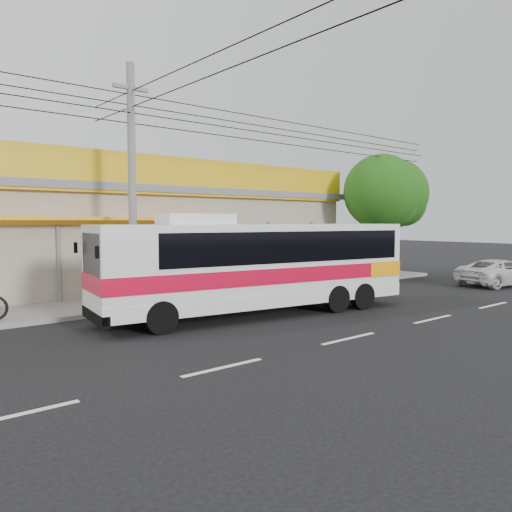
{
  "coord_description": "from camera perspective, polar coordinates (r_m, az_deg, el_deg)",
  "views": [
    {
      "loc": [
        -9.94,
        -10.73,
        3.03
      ],
      "look_at": [
        0.62,
        2.0,
        1.87
      ],
      "focal_mm": 35.0,
      "sensor_mm": 36.0,
      "label": 1
    }
  ],
  "objects": [
    {
      "name": "sidewalk",
      "position": [
        19.68,
        -8.89,
        -4.68
      ],
      "size": [
        30.0,
        3.2,
        0.15
      ],
      "primitive_type": "cube",
      "color": "slate",
      "rests_on": "ground"
    },
    {
      "name": "lane_markings",
      "position": [
        13.25,
        10.55,
        -9.28
      ],
      "size": [
        50.0,
        0.12,
        0.01
      ],
      "primitive_type": null,
      "color": "silver",
      "rests_on": "ground"
    },
    {
      "name": "storefront_building",
      "position": [
        24.39,
        -15.64,
        2.14
      ],
      "size": [
        22.6,
        9.2,
        5.7
      ],
      "color": "gray",
      "rests_on": "ground"
    },
    {
      "name": "tree_near",
      "position": [
        27.19,
        14.38,
        6.81
      ],
      "size": [
        3.94,
        3.94,
        6.53
      ],
      "color": "#362115",
      "rests_on": "ground"
    },
    {
      "name": "ground",
      "position": [
        14.93,
        3.1,
        -7.7
      ],
      "size": [
        120.0,
        120.0,
        0.0
      ],
      "primitive_type": "plane",
      "color": "black",
      "rests_on": "ground"
    },
    {
      "name": "white_car",
      "position": [
        26.14,
        26.15,
        -1.71
      ],
      "size": [
        4.74,
        2.86,
        1.23
      ],
      "primitive_type": "imported",
      "rotation": [
        0.0,
        0.0,
        1.38
      ],
      "color": "silver",
      "rests_on": "ground"
    },
    {
      "name": "coach_bus",
      "position": [
        16.1,
        0.79,
        -0.6
      ],
      "size": [
        10.75,
        3.72,
        3.25
      ],
      "rotation": [
        0.0,
        0.0,
        -0.14
      ],
      "color": "silver",
      "rests_on": "ground"
    },
    {
      "name": "utility_pole",
      "position": [
        17.67,
        -14.11,
        16.17
      ],
      "size": [
        34.0,
        14.0,
        8.23
      ],
      "color": "#5E5E5B",
      "rests_on": "ground"
    },
    {
      "name": "tree_far",
      "position": [
        30.04,
        15.62,
        6.63
      ],
      "size": [
        4.0,
        4.0,
        6.63
      ],
      "color": "#362115",
      "rests_on": "ground"
    }
  ]
}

